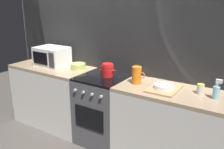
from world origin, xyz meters
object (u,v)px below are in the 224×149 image
kettle (108,70)px  pitcher (137,75)px  mixing_bowl (78,66)px  dish_pile (164,88)px  spice_jar (200,89)px  microwave (52,56)px  spray_bottle (216,91)px  stove_unit (103,109)px

kettle → pitcher: size_ratio=1.42×
mixing_bowl → dish_pile: size_ratio=0.50×
kettle → spice_jar: size_ratio=2.71×
mixing_bowl → pitcher: 0.96m
microwave → pitcher: 1.40m
kettle → spray_bottle: bearing=-1.4°
pitcher → dish_pile: size_ratio=0.50×
spice_jar → mixing_bowl: bearing=179.1°
spice_jar → stove_unit: bearing=-176.6°
spice_jar → kettle: bearing=-178.6°
dish_pile → spray_bottle: spray_bottle is taller
stove_unit → kettle: bearing=45.0°
microwave → pitcher: (1.40, -0.04, -0.03)m
microwave → pitcher: size_ratio=2.30×
spice_jar → pitcher: bearing=-174.3°
stove_unit → spray_bottle: size_ratio=4.43×
microwave → kettle: bearing=0.2°
mixing_bowl → dish_pile: 1.30m
microwave → mixing_bowl: size_ratio=2.30×
pitcher → dish_pile: 0.35m
microwave → spray_bottle: size_ratio=2.27×
kettle → spice_jar: kettle is taller
microwave → kettle: 0.97m
spice_jar → spray_bottle: size_ratio=0.52×
dish_pile → microwave: bearing=177.9°
stove_unit → microwave: 1.10m
pitcher → spray_bottle: spray_bottle is taller
mixing_bowl → pitcher: pitcher is taller
microwave → dish_pile: (1.74, -0.06, -0.11)m
mixing_bowl → spray_bottle: (1.81, -0.09, 0.04)m
pitcher → spray_bottle: (0.86, 0.01, -0.02)m
microwave → spray_bottle: (2.26, -0.03, -0.06)m
microwave → spice_jar: (2.10, 0.03, -0.08)m
stove_unit → dish_pile: 0.94m
stove_unit → kettle: 0.54m
pitcher → dish_pile: bearing=-3.9°
microwave → mixing_bowl: microwave is taller
stove_unit → kettle: kettle is taller
dish_pile → spice_jar: size_ratio=3.81×
mixing_bowl → spray_bottle: bearing=-2.7°
microwave → pitcher: bearing=-1.6°
kettle → spice_jar: 1.13m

